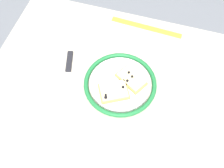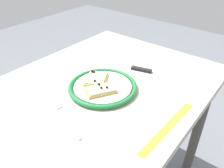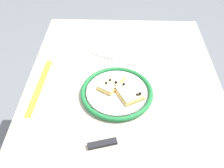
# 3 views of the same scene
# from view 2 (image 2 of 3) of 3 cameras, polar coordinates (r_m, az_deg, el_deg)

# --- Properties ---
(dining_table) EXTENTS (1.01, 0.74, 0.75)m
(dining_table) POSITION_cam_2_polar(r_m,az_deg,el_deg) (0.93, -3.78, -6.29)
(dining_table) COLOR #BCB29E
(dining_table) RESTS_ON ground_plane
(plate) EXTENTS (0.26, 0.26, 0.02)m
(plate) POSITION_cam_2_polar(r_m,az_deg,el_deg) (0.85, -2.36, -0.72)
(plate) COLOR white
(plate) RESTS_ON dining_table
(pizza_slice_near) EXTENTS (0.12, 0.11, 0.03)m
(pizza_slice_near) POSITION_cam_2_polar(r_m,az_deg,el_deg) (0.81, -2.82, -1.53)
(pizza_slice_near) COLOR tan
(pizza_slice_near) RESTS_ON plate
(pizza_slice_far) EXTENTS (0.13, 0.12, 0.03)m
(pizza_slice_far) POSITION_cam_2_polar(r_m,az_deg,el_deg) (0.88, -3.99, 1.32)
(pizza_slice_far) COLOR tan
(pizza_slice_far) RESTS_ON plate
(knife) EXTENTS (0.08, 0.24, 0.01)m
(knife) POSITION_cam_2_polar(r_m,az_deg,el_deg) (0.99, 5.65, 3.99)
(knife) COLOR silver
(knife) RESTS_ON dining_table
(fork) EXTENTS (0.08, 0.19, 0.00)m
(fork) POSITION_cam_2_polar(r_m,az_deg,el_deg) (0.74, -11.42, -8.64)
(fork) COLOR #B9B9B9
(fork) RESTS_ON dining_table
(measuring_tape) EXTENTS (0.30, 0.04, 0.00)m
(measuring_tape) POSITION_cam_2_polar(r_m,az_deg,el_deg) (0.72, 14.03, -10.54)
(measuring_tape) COLOR yellow
(measuring_tape) RESTS_ON dining_table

